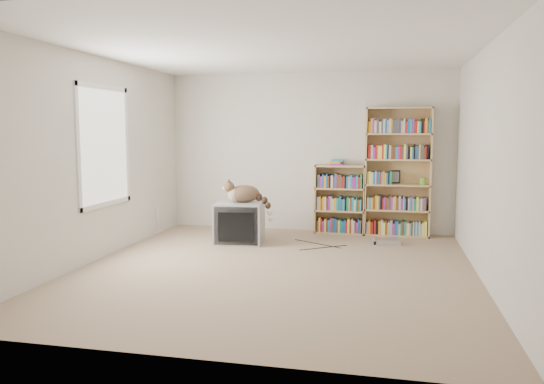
% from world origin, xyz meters
% --- Properties ---
extents(floor, '(4.50, 5.00, 0.01)m').
position_xyz_m(floor, '(0.00, 0.00, 0.00)').
color(floor, tan).
rests_on(floor, ground).
extents(wall_back, '(4.50, 0.02, 2.50)m').
position_xyz_m(wall_back, '(0.00, 2.50, 1.25)').
color(wall_back, beige).
rests_on(wall_back, floor).
extents(wall_front, '(4.50, 0.02, 2.50)m').
position_xyz_m(wall_front, '(0.00, -2.50, 1.25)').
color(wall_front, beige).
rests_on(wall_front, floor).
extents(wall_left, '(0.02, 5.00, 2.50)m').
position_xyz_m(wall_left, '(-2.25, 0.00, 1.25)').
color(wall_left, beige).
rests_on(wall_left, floor).
extents(wall_right, '(0.02, 5.00, 2.50)m').
position_xyz_m(wall_right, '(2.25, 0.00, 1.25)').
color(wall_right, beige).
rests_on(wall_right, floor).
extents(ceiling, '(4.50, 5.00, 0.02)m').
position_xyz_m(ceiling, '(0.00, 0.00, 2.50)').
color(ceiling, white).
rests_on(ceiling, wall_back).
extents(window, '(0.02, 1.22, 1.52)m').
position_xyz_m(window, '(-2.24, 0.20, 1.40)').
color(window, white).
rests_on(window, wall_left).
extents(crt_tv, '(0.72, 0.67, 0.58)m').
position_xyz_m(crt_tv, '(-0.81, 1.34, 0.29)').
color(crt_tv, '#979799').
rests_on(crt_tv, floor).
extents(cat, '(0.76, 0.46, 0.54)m').
position_xyz_m(cat, '(-0.70, 1.36, 0.67)').
color(cat, '#392517').
rests_on(cat, crt_tv).
extents(bookcase_tall, '(0.97, 0.30, 1.94)m').
position_xyz_m(bookcase_tall, '(1.39, 2.36, 0.92)').
color(bookcase_tall, tan).
rests_on(bookcase_tall, floor).
extents(bookcase_short, '(0.77, 0.30, 1.06)m').
position_xyz_m(bookcase_short, '(0.52, 2.36, 0.49)').
color(bookcase_short, tan).
rests_on(bookcase_short, floor).
extents(book_stack, '(0.21, 0.27, 0.09)m').
position_xyz_m(book_stack, '(0.46, 2.34, 1.11)').
color(book_stack, '#B01C17').
rests_on(book_stack, bookcase_short).
extents(green_mug, '(0.09, 0.09, 0.10)m').
position_xyz_m(green_mug, '(1.76, 2.34, 0.84)').
color(green_mug, '#68AE31').
rests_on(green_mug, bookcase_tall).
extents(framed_print, '(0.15, 0.05, 0.20)m').
position_xyz_m(framed_print, '(1.35, 2.44, 0.89)').
color(framed_print, black).
rests_on(framed_print, bookcase_tall).
extents(dvd_player, '(0.40, 0.33, 0.08)m').
position_xyz_m(dvd_player, '(1.25, 1.66, 0.04)').
color(dvd_player, '#B4B4B9').
rests_on(dvd_player, floor).
extents(wall_outlet, '(0.01, 0.08, 0.13)m').
position_xyz_m(wall_outlet, '(-2.24, 1.68, 0.32)').
color(wall_outlet, silver).
rests_on(wall_outlet, wall_left).
extents(floor_cables, '(1.20, 0.70, 0.01)m').
position_xyz_m(floor_cables, '(0.11, 1.24, 0.00)').
color(floor_cables, black).
rests_on(floor_cables, floor).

